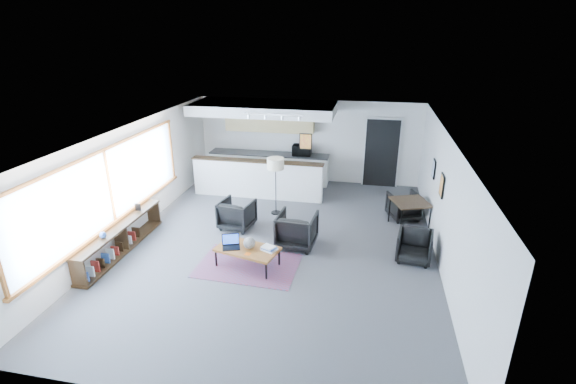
% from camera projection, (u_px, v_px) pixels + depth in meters
% --- Properties ---
extents(room, '(7.02, 9.02, 2.62)m').
position_uv_depth(room, '(277.00, 192.00, 9.12)').
color(room, '#4D4D4F').
rests_on(room, ground).
extents(window, '(0.10, 5.95, 1.66)m').
position_uv_depth(window, '(109.00, 188.00, 8.87)').
color(window, '#8CBFFF').
rests_on(window, room).
extents(console, '(0.35, 3.00, 0.80)m').
position_uv_depth(console, '(120.00, 239.00, 9.12)').
color(console, '#301F10').
rests_on(console, floor).
extents(kitchenette, '(4.20, 1.96, 2.60)m').
position_uv_depth(kitchenette, '(265.00, 143.00, 12.69)').
color(kitchenette, white).
rests_on(kitchenette, floor).
extents(doorway, '(1.10, 0.12, 2.15)m').
position_uv_depth(doorway, '(381.00, 152.00, 12.82)').
color(doorway, black).
rests_on(doorway, room).
extents(track_light, '(1.60, 0.07, 0.15)m').
position_uv_depth(track_light, '(273.00, 116.00, 10.79)').
color(track_light, silver).
rests_on(track_light, room).
extents(wall_art_lower, '(0.03, 0.38, 0.48)m').
position_uv_depth(wall_art_lower, '(442.00, 185.00, 8.76)').
color(wall_art_lower, black).
rests_on(wall_art_lower, room).
extents(wall_art_upper, '(0.03, 0.34, 0.44)m').
position_uv_depth(wall_art_upper, '(434.00, 169.00, 9.97)').
color(wall_art_upper, black).
rests_on(wall_art_upper, room).
extents(kilim_rug, '(2.11, 1.48, 0.01)m').
position_uv_depth(kilim_rug, '(248.00, 265.00, 8.72)').
color(kilim_rug, '#5F334D').
rests_on(kilim_rug, floor).
extents(coffee_table, '(1.39, 0.96, 0.42)m').
position_uv_depth(coffee_table, '(247.00, 250.00, 8.58)').
color(coffee_table, brown).
rests_on(coffee_table, floor).
extents(laptop, '(0.44, 0.40, 0.26)m').
position_uv_depth(laptop, '(231.00, 243.00, 8.62)').
color(laptop, black).
rests_on(laptop, coffee_table).
extents(ceramic_pot, '(0.24, 0.24, 0.24)m').
position_uv_depth(ceramic_pot, '(249.00, 243.00, 8.53)').
color(ceramic_pot, gray).
rests_on(ceramic_pot, coffee_table).
extents(book_stack, '(0.36, 0.33, 0.09)m').
position_uv_depth(book_stack, '(269.00, 248.00, 8.48)').
color(book_stack, silver).
rests_on(book_stack, coffee_table).
extents(coaster, '(0.12, 0.12, 0.01)m').
position_uv_depth(coaster, '(248.00, 254.00, 8.35)').
color(coaster, '#E5590C').
rests_on(coaster, coffee_table).
extents(armchair_left, '(0.87, 0.83, 0.79)m').
position_uv_depth(armchair_left, '(237.00, 213.00, 10.27)').
color(armchair_left, black).
rests_on(armchair_left, floor).
extents(armchair_right, '(0.90, 0.85, 0.87)m').
position_uv_depth(armchair_right, '(297.00, 228.00, 9.39)').
color(armchair_right, black).
rests_on(armchair_right, floor).
extents(floor_lamp, '(0.54, 0.54, 1.54)m').
position_uv_depth(floor_lamp, '(276.00, 166.00, 10.72)').
color(floor_lamp, black).
rests_on(floor_lamp, floor).
extents(dining_table, '(1.05, 1.05, 0.69)m').
position_uv_depth(dining_table, '(410.00, 204.00, 10.20)').
color(dining_table, '#301F10').
rests_on(dining_table, floor).
extents(dining_chair_near, '(0.67, 0.64, 0.62)m').
position_uv_depth(dining_chair_near, '(414.00, 247.00, 8.83)').
color(dining_chair_near, black).
rests_on(dining_chair_near, floor).
extents(dining_chair_far, '(0.79, 0.77, 0.64)m').
position_uv_depth(dining_chair_far, '(404.00, 207.00, 10.81)').
color(dining_chair_far, black).
rests_on(dining_chair_far, floor).
extents(microwave, '(0.59, 0.33, 0.40)m').
position_uv_depth(microwave, '(302.00, 149.00, 13.00)').
color(microwave, black).
rests_on(microwave, kitchenette).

